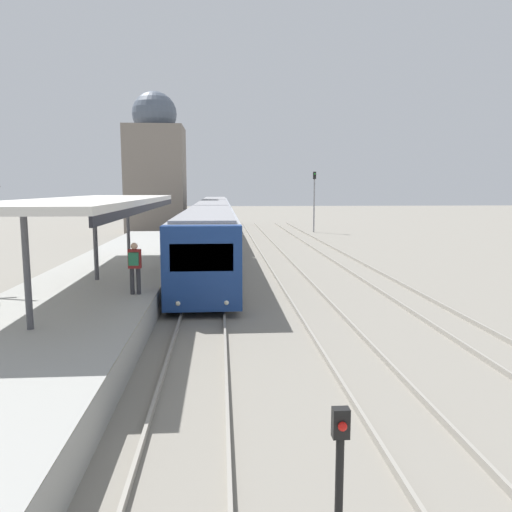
% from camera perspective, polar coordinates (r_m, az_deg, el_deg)
% --- Properties ---
extents(platform_canopy, '(4.00, 16.44, 3.01)m').
position_cam_1_polar(platform_canopy, '(19.19, -17.93, 5.90)').
color(platform_canopy, beige).
rests_on(platform_canopy, station_platform).
extents(person_on_platform, '(0.40, 0.40, 1.66)m').
position_cam_1_polar(person_on_platform, '(16.31, -13.70, -0.90)').
color(person_on_platform, '#2D2D33').
rests_on(person_on_platform, station_platform).
extents(train_near, '(2.64, 47.29, 3.20)m').
position_cam_1_polar(train_near, '(39.71, -4.95, 4.11)').
color(train_near, navy).
rests_on(train_near, ground_plane).
extents(signal_post_near, '(0.20, 0.21, 1.75)m').
position_cam_1_polar(signal_post_near, '(6.44, 9.56, -22.14)').
color(signal_post_near, black).
rests_on(signal_post_near, ground_plane).
extents(signal_mast_far, '(0.28, 0.29, 5.85)m').
position_cam_1_polar(signal_mast_far, '(48.98, 6.67, 6.94)').
color(signal_mast_far, gray).
rests_on(signal_mast_far, ground_plane).
extents(distant_domed_building, '(5.57, 5.57, 13.54)m').
position_cam_1_polar(distant_domed_building, '(50.70, -11.37, 9.96)').
color(distant_domed_building, slate).
rests_on(distant_domed_building, ground_plane).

